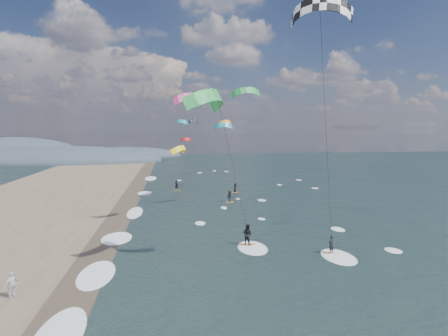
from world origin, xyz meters
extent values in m
plane|color=black|center=(0.00, 0.00, 0.00)|extent=(260.00, 260.00, 0.00)
cube|color=#382D23|center=(-12.00, 10.00, 0.00)|extent=(3.00, 240.00, 0.00)
ellipsoid|color=#3D4756|center=(-58.00, 112.00, 0.00)|extent=(48.00, 20.00, 15.00)
ellipsoid|color=#3D4756|center=(-40.00, 100.00, 0.00)|extent=(64.00, 24.00, 10.00)
ellipsoid|color=#3D4756|center=(-22.00, 120.00, 0.00)|extent=(40.00, 18.00, 7.00)
cube|color=orange|center=(7.57, 7.87, 0.03)|extent=(1.26, 0.38, 0.05)
imported|color=black|center=(7.57, 7.87, 0.83)|extent=(0.67, 0.58, 1.55)
ellipsoid|color=white|center=(7.87, 7.07, 0.00)|extent=(2.60, 4.20, 0.12)
cylinder|color=black|center=(5.57, 4.87, 9.81)|extent=(0.02, 0.02, 18.49)
cube|color=orange|center=(1.02, 11.15, 0.03)|extent=(1.49, 0.46, 0.07)
imported|color=black|center=(1.02, 11.15, 1.02)|extent=(1.16, 1.16, 1.89)
ellipsoid|color=white|center=(1.32, 10.35, 0.00)|extent=(2.60, 4.20, 0.12)
cylinder|color=black|center=(-0.73, 8.15, 7.11)|extent=(0.02, 0.02, 13.53)
cube|color=orange|center=(2.49, 30.74, 0.03)|extent=(1.10, 0.35, 0.05)
imported|color=black|center=(2.49, 30.74, 0.87)|extent=(1.22, 1.02, 1.63)
cube|color=orange|center=(4.67, 38.82, 0.03)|extent=(1.10, 0.35, 0.05)
imported|color=black|center=(4.67, 38.82, 0.80)|extent=(0.79, 0.87, 1.49)
cube|color=orange|center=(-4.89, 42.28, 0.03)|extent=(1.10, 0.35, 0.05)
imported|color=black|center=(-4.89, 42.28, 0.90)|extent=(0.74, 0.69, 1.71)
ellipsoid|color=white|center=(-10.80, -2.00, 0.00)|extent=(2.40, 5.40, 0.11)
ellipsoid|color=white|center=(-10.80, 6.00, 0.00)|extent=(2.40, 5.40, 0.11)
ellipsoid|color=white|center=(-10.80, 15.00, 0.00)|extent=(2.40, 5.40, 0.11)
ellipsoid|color=white|center=(-10.80, 26.00, 0.00)|extent=(2.40, 5.40, 0.11)
ellipsoid|color=white|center=(-10.80, 40.00, 0.00)|extent=(2.40, 5.40, 0.11)
ellipsoid|color=white|center=(-10.80, 58.00, 0.00)|extent=(2.40, 5.40, 0.11)
imported|color=silver|center=(-15.72, 2.86, 0.84)|extent=(0.92, 1.03, 1.68)
camera|label=1|loc=(-5.72, -21.23, 10.64)|focal=30.00mm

